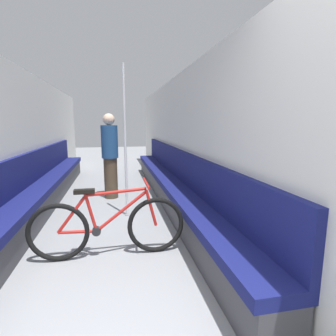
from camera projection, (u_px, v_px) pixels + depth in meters
The scene contains 7 objects.
wall_left at pixel (21, 141), 4.03m from camera, with size 0.10×10.59×2.24m, color silver.
wall_right at pixel (184, 139), 4.54m from camera, with size 0.10×10.59×2.24m, color silver.
bench_seat_row_left at pixel (41, 191), 4.21m from camera, with size 0.41×6.50×0.93m.
bench_seat_row_right at pixel (171, 185), 4.63m from camera, with size 0.41×6.50×0.93m.
bicycle at pixel (108, 227), 2.72m from camera, with size 1.60×0.46×0.79m.
grab_pole_near at pixel (125, 144), 3.82m from camera, with size 0.08×0.08×2.22m.
passenger_standing at pixel (110, 155), 4.82m from camera, with size 0.30×0.30×1.56m.
Camera 1 is at (0.12, -0.72, 1.39)m, focal length 28.00 mm.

